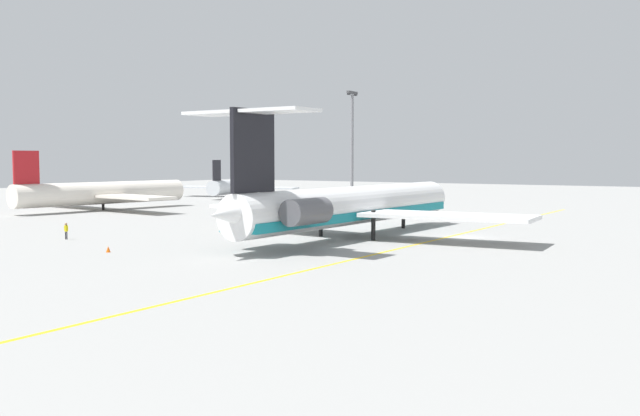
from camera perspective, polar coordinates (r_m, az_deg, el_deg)
The scene contains 9 objects.
ground at distance 75.53m, azimuth 11.57°, elevation -2.32°, with size 304.96×304.96×0.00m, color gray.
main_jetliner at distance 72.87m, azimuth 2.16°, elevation 0.20°, with size 42.61×37.83×12.41m.
airliner_mid_left at distance 118.07m, azimuth -16.73°, elevation 1.18°, with size 31.32×31.10×9.36m.
airliner_mid_right at distance 152.90m, azimuth -6.48°, elevation 1.77°, with size 26.29×26.25×7.93m.
ground_crew_near_nose at distance 98.93m, azimuth -3.96°, elevation -0.12°, with size 0.44×0.28×1.75m.
ground_crew_near_tail at distance 76.39m, azimuth -19.76°, elevation -1.60°, with size 0.27×0.40×1.70m.
safety_cone_nose at distance 64.88m, azimuth -16.68°, elevation -3.20°, with size 0.40×0.40×0.55m, color #EA590F.
taxiway_centreline at distance 70.61m, azimuth 8.60°, elevation -2.72°, with size 106.65×0.36×0.01m, color gold.
light_mast at distance 155.30m, azimuth 2.59°, elevation 5.62°, with size 4.00×0.70×22.80m.
Camera 1 is at (-70.73, -25.20, 8.22)m, focal length 39.76 mm.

